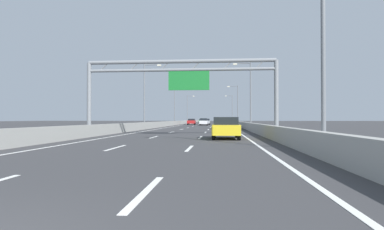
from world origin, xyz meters
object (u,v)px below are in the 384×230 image
Objects in this scene: white_car at (204,122)px; red_car at (192,122)px; yellow_car at (226,128)px; streetlamp_left_mid at (146,92)px; streetlamp_left_distant at (188,107)px; green_car at (201,121)px; streetlamp_right_mid at (249,91)px; sign_gantry at (181,78)px; streetlamp_right_near at (317,27)px; silver_car at (206,122)px; black_car at (223,124)px; blue_car at (221,122)px; streetlamp_left_far at (175,103)px; streetlamp_right_far at (237,102)px; streetlamp_right_distant at (232,107)px.

white_car reaches higher than red_car.
streetlamp_left_mid is at bearing 115.81° from yellow_car.
streetlamp_left_distant is 2.03× the size of green_car.
white_car is (-7.58, 23.45, -4.62)m from streetlamp_right_mid.
streetlamp_right_near reaches higher than sign_gantry.
silver_car is (7.44, 33.67, -4.64)m from streetlamp_left_mid.
white_car is 0.94× the size of black_car.
streetlamp_left_far is at bearing -159.28° from blue_car.
yellow_car reaches higher than blue_car.
streetlamp_left_far and streetlamp_right_far have the same top height.
streetlamp_right_near and streetlamp_right_far have the same top height.
white_car is at bearing -47.39° from streetlamp_left_far.
streetlamp_right_near reaches higher than green_car.
streetlamp_right_mid is 2.03× the size of green_car.
green_car is at bearing 95.89° from streetlamp_right_near.
streetlamp_right_mid is 33.89m from red_car.
streetlamp_right_far is at bearing -90.00° from streetlamp_right_distant.
streetlamp_right_distant reaches higher than blue_car.
white_car is at bearing 97.87° from streetlamp_right_near.
streetlamp_left_distant is at bearing 97.20° from red_car.
streetlamp_right_distant is 2.31× the size of yellow_car.
streetlamp_right_near is at bearing -65.73° from yellow_car.
silver_car is at bearing 96.56° from streetlamp_right_near.
green_car is at bearing 94.82° from silver_car.
streetlamp_right_near is at bearing -81.00° from streetlamp_left_distant.
streetlamp_left_distant reaches higher than white_car.
streetlamp_left_distant is (0.00, 31.44, 0.00)m from streetlamp_left_far.
streetlamp_left_distant is 40.37m from white_car.
streetlamp_right_mid reaches higher than black_car.
streetlamp_left_far is at bearing 103.36° from streetlamp_right_near.
streetlamp_right_near is at bearing -90.00° from streetlamp_right_mid.
red_car is (3.93, 0.28, -4.63)m from streetlamp_left_far.
sign_gantry is 51.43m from red_car.
black_car is at bearing 96.85° from streetlamp_right_near.
blue_car is 1.00× the size of black_car.
blue_car is at bearing 72.77° from streetlamp_left_mid.
blue_car is at bearing -79.77° from green_car.
streetlamp_left_distant is 29.78m from blue_car.
white_car reaches higher than blue_car.
streetlamp_right_mid is at bearing -90.00° from streetlamp_right_distant.
yellow_car is (11.14, -23.03, -4.63)m from streetlamp_left_mid.
yellow_car is 0.93× the size of blue_car.
yellow_car is (11.14, -54.47, -4.63)m from streetlamp_left_far.
streetlamp_right_mid is 23.80m from yellow_car.
streetlamp_right_distant is 2.17× the size of red_car.
streetlamp_right_distant is (14.93, 62.88, 0.00)m from streetlamp_left_mid.
streetlamp_right_mid is 2.06× the size of silver_car.
streetlamp_right_mid is 36.13m from blue_car.
streetlamp_right_far is 2.15× the size of blue_car.
streetlamp_right_distant is (14.93, 31.44, 0.00)m from streetlamp_left_far.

